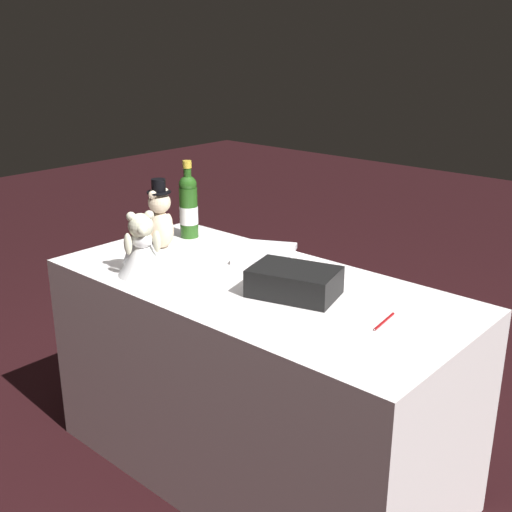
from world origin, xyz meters
name	(u,v)px	position (x,y,z in m)	size (l,w,h in m)	color
ground_plane	(256,467)	(0.00, 0.00, 0.00)	(12.00, 12.00, 0.00)	black
reception_table	(256,380)	(0.00, 0.00, 0.40)	(1.55, 0.74, 0.79)	white
teddy_bear_groom	(159,221)	(0.57, -0.03, 0.91)	(0.14, 0.15, 0.29)	beige
teddy_bear_bride	(142,247)	(0.38, 0.20, 0.89)	(0.24, 0.22, 0.24)	white
champagne_bottle	(189,205)	(0.58, -0.21, 0.93)	(0.08, 0.08, 0.34)	#245319
signing_pen	(384,322)	(-0.52, -0.01, 0.80)	(0.03, 0.15, 0.01)	maroon
gift_case_black	(295,282)	(-0.17, 0.00, 0.84)	(0.33, 0.26, 0.10)	black
guestbook	(265,253)	(0.16, -0.24, 0.80)	(0.21, 0.27, 0.02)	white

